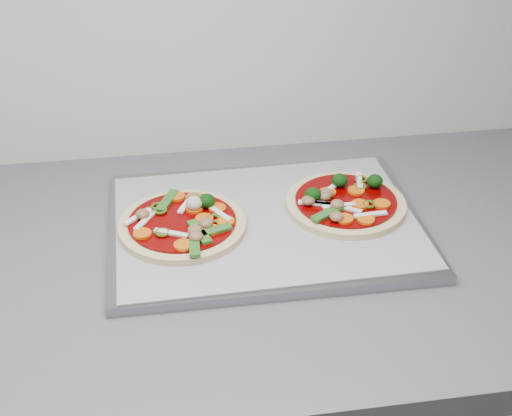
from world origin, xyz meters
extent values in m
cube|color=gray|center=(-0.57, 1.34, 0.91)|extent=(0.44, 0.33, 0.01)
cube|color=#A0A1A6|center=(-0.57, 1.34, 0.92)|extent=(0.43, 0.31, 0.00)
cylinder|color=beige|center=(-0.69, 1.34, 0.92)|extent=(0.22, 0.22, 0.01)
cylinder|color=#5E0200|center=(-0.69, 1.34, 0.93)|extent=(0.19, 0.19, 0.00)
cube|color=#387128|center=(-0.68, 1.28, 0.93)|extent=(0.02, 0.06, 0.00)
cylinder|color=#E35C00|center=(-0.67, 1.37, 0.93)|extent=(0.03, 0.03, 0.00)
cube|color=white|center=(-0.74, 1.34, 0.93)|extent=(0.03, 0.05, 0.00)
cylinder|color=#E35C00|center=(-0.67, 1.40, 0.93)|extent=(0.03, 0.03, 0.00)
cube|color=#387128|center=(-0.71, 1.39, 0.93)|extent=(0.04, 0.06, 0.00)
cube|color=#387128|center=(-0.65, 1.30, 0.93)|extent=(0.06, 0.03, 0.00)
cylinder|color=#E35C00|center=(-0.63, 1.33, 0.93)|extent=(0.03, 0.03, 0.00)
cylinder|color=#E35C00|center=(-0.69, 1.28, 0.93)|extent=(0.03, 0.03, 0.00)
cube|color=white|center=(-0.64, 1.35, 0.93)|extent=(0.03, 0.05, 0.00)
cube|color=white|center=(-0.68, 1.38, 0.93)|extent=(0.03, 0.05, 0.00)
ellipsoid|color=#866140|center=(-0.67, 1.39, 0.94)|extent=(0.02, 0.02, 0.01)
ellipsoid|color=#866140|center=(-0.68, 1.31, 0.94)|extent=(0.02, 0.02, 0.01)
ellipsoid|color=#866140|center=(-0.75, 1.36, 0.94)|extent=(0.03, 0.03, 0.01)
ellipsoid|color=#866140|center=(-0.68, 1.29, 0.94)|extent=(0.03, 0.03, 0.01)
ellipsoid|color=beige|center=(-0.67, 1.37, 0.94)|extent=(0.02, 0.02, 0.02)
cube|color=white|center=(-0.71, 1.31, 0.93)|extent=(0.05, 0.03, 0.00)
cube|color=#387128|center=(-0.67, 1.31, 0.93)|extent=(0.03, 0.06, 0.00)
ellipsoid|color=#0C3D0D|center=(-0.65, 1.37, 0.94)|extent=(0.02, 0.02, 0.02)
cylinder|color=#E35C00|center=(-0.65, 1.31, 0.93)|extent=(0.03, 0.03, 0.00)
torus|color=#3A4F11|center=(-0.72, 1.37, 0.93)|extent=(0.02, 0.02, 0.00)
ellipsoid|color=#866140|center=(-0.66, 1.32, 0.94)|extent=(0.03, 0.03, 0.01)
cylinder|color=#E35C00|center=(-0.66, 1.34, 0.93)|extent=(0.03, 0.03, 0.00)
torus|color=#3A4F11|center=(-0.65, 1.34, 0.93)|extent=(0.02, 0.02, 0.00)
torus|color=#3A4F11|center=(-0.74, 1.37, 0.93)|extent=(0.02, 0.02, 0.00)
cube|color=white|center=(-0.75, 1.36, 0.93)|extent=(0.04, 0.04, 0.00)
torus|color=#3A4F11|center=(-0.72, 1.31, 0.93)|extent=(0.02, 0.02, 0.00)
torus|color=#3A4F11|center=(-0.72, 1.38, 0.93)|extent=(0.03, 0.03, 0.00)
cylinder|color=#E35C00|center=(-0.64, 1.36, 0.93)|extent=(0.04, 0.04, 0.00)
cylinder|color=#E35C00|center=(-0.70, 1.40, 0.93)|extent=(0.04, 0.04, 0.00)
cylinder|color=#E35C00|center=(-0.75, 1.31, 0.93)|extent=(0.04, 0.04, 0.00)
cylinder|color=beige|center=(-0.45, 1.36, 0.92)|extent=(0.18, 0.18, 0.01)
cylinder|color=#5E0200|center=(-0.45, 1.36, 0.93)|extent=(0.15, 0.15, 0.00)
cylinder|color=#E35C00|center=(-0.48, 1.37, 0.93)|extent=(0.03, 0.03, 0.00)
torus|color=#3A4F11|center=(-0.42, 1.39, 0.93)|extent=(0.02, 0.02, 0.00)
cube|color=white|center=(-0.47, 1.34, 0.93)|extent=(0.05, 0.01, 0.00)
cylinder|color=#E35C00|center=(-0.43, 1.38, 0.93)|extent=(0.03, 0.03, 0.00)
ellipsoid|color=#866140|center=(-0.47, 1.34, 0.94)|extent=(0.03, 0.03, 0.01)
ellipsoid|color=#0C3D0D|center=(-0.45, 1.40, 0.94)|extent=(0.03, 0.03, 0.02)
cube|color=white|center=(-0.46, 1.33, 0.93)|extent=(0.04, 0.03, 0.00)
cube|color=white|center=(-0.43, 1.31, 0.93)|extent=(0.05, 0.01, 0.00)
ellipsoid|color=#866140|center=(-0.48, 1.37, 0.94)|extent=(0.03, 0.03, 0.01)
cylinder|color=#E35C00|center=(-0.44, 1.34, 0.93)|extent=(0.03, 0.03, 0.00)
ellipsoid|color=#866140|center=(-0.48, 1.36, 0.94)|extent=(0.03, 0.03, 0.01)
cylinder|color=#E35C00|center=(-0.41, 1.34, 0.93)|extent=(0.03, 0.03, 0.00)
cube|color=#387128|center=(-0.49, 1.33, 0.93)|extent=(0.06, 0.04, 0.00)
cylinder|color=#E35C00|center=(-0.44, 1.30, 0.93)|extent=(0.03, 0.03, 0.00)
cube|color=white|center=(-0.42, 1.41, 0.93)|extent=(0.02, 0.05, 0.00)
ellipsoid|color=#0C3D0D|center=(-0.50, 1.37, 0.94)|extent=(0.03, 0.03, 0.02)
ellipsoid|color=#866140|center=(-0.48, 1.31, 0.94)|extent=(0.02, 0.02, 0.01)
cylinder|color=#E35C00|center=(-0.47, 1.31, 0.93)|extent=(0.03, 0.03, 0.00)
cube|color=white|center=(-0.50, 1.35, 0.93)|extent=(0.05, 0.02, 0.00)
ellipsoid|color=#866140|center=(-0.51, 1.36, 0.94)|extent=(0.03, 0.03, 0.01)
torus|color=#3A4F11|center=(-0.42, 1.41, 0.93)|extent=(0.03, 0.03, 0.00)
cylinder|color=#E35C00|center=(-0.47, 1.38, 0.93)|extent=(0.03, 0.03, 0.00)
cube|color=white|center=(-0.47, 1.38, 0.93)|extent=(0.04, 0.04, 0.00)
torus|color=#3A4F11|center=(-0.42, 1.34, 0.93)|extent=(0.03, 0.03, 0.00)
ellipsoid|color=#0C3D0D|center=(-0.40, 1.39, 0.94)|extent=(0.03, 0.03, 0.02)
cube|color=white|center=(-0.49, 1.35, 0.93)|extent=(0.05, 0.02, 0.00)
camera|label=1|loc=(-0.72, 0.51, 1.47)|focal=50.00mm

